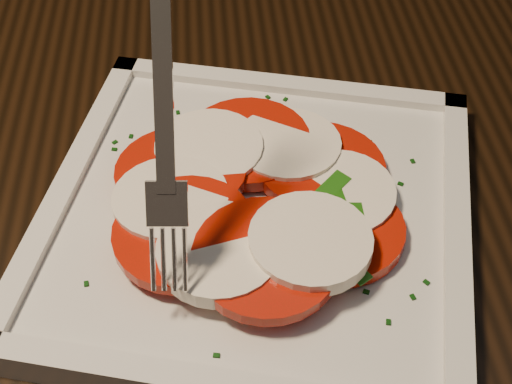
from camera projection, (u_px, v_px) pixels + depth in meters
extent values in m
cube|color=black|center=(178.00, 193.00, 0.49)|extent=(1.30, 0.96, 0.04)
cylinder|color=black|center=(162.00, 174.00, 1.25)|extent=(0.04, 0.04, 0.41)
cylinder|color=black|center=(365.00, 166.00, 1.26)|extent=(0.04, 0.04, 0.41)
cylinder|color=black|center=(168.00, 53.00, 1.50)|extent=(0.04, 0.04, 0.41)
cylinder|color=black|center=(338.00, 47.00, 1.51)|extent=(0.04, 0.04, 0.41)
cube|color=silver|center=(256.00, 217.00, 0.44)|extent=(0.29, 0.29, 0.01)
cylinder|color=#B91104|center=(335.00, 230.00, 0.42)|extent=(0.08, 0.08, 0.01)
cylinder|color=white|center=(339.00, 195.00, 0.44)|extent=(0.07, 0.07, 0.01)
cylinder|color=#B91104|center=(320.00, 167.00, 0.45)|extent=(0.08, 0.08, 0.01)
cylinder|color=white|center=(287.00, 147.00, 0.46)|extent=(0.07, 0.07, 0.01)
cylinder|color=#B91104|center=(247.00, 142.00, 0.47)|extent=(0.08, 0.08, 0.01)
cylinder|color=white|center=(209.00, 150.00, 0.46)|extent=(0.07, 0.07, 0.01)
cylinder|color=#B91104|center=(181.00, 172.00, 0.44)|extent=(0.08, 0.08, 0.01)
cylinder|color=white|center=(171.00, 201.00, 0.42)|extent=(0.07, 0.07, 0.01)
cylinder|color=#B91104|center=(184.00, 232.00, 0.41)|extent=(0.08, 0.08, 0.01)
cylinder|color=white|center=(219.00, 252.00, 0.39)|extent=(0.07, 0.07, 0.01)
cylinder|color=#B91104|center=(266.00, 258.00, 0.39)|extent=(0.08, 0.08, 0.01)
cylinder|color=white|center=(310.00, 242.00, 0.40)|extent=(0.07, 0.07, 0.01)
cube|color=#1C580F|center=(327.00, 191.00, 0.43)|extent=(0.03, 0.04, 0.00)
cube|color=#1C580F|center=(336.00, 196.00, 0.43)|extent=(0.02, 0.04, 0.01)
cube|color=#1C580F|center=(194.00, 167.00, 0.45)|extent=(0.03, 0.02, 0.00)
cube|color=#1C580F|center=(342.00, 257.00, 0.40)|extent=(0.03, 0.04, 0.00)
cube|color=#1C580F|center=(211.00, 170.00, 0.44)|extent=(0.03, 0.03, 0.01)
cube|color=#1C580F|center=(360.00, 225.00, 0.41)|extent=(0.01, 0.04, 0.00)
cube|color=#0A3309|center=(388.00, 322.00, 0.38)|extent=(0.00, 0.00, 0.00)
cube|color=#0A3309|center=(120.00, 201.00, 0.44)|extent=(0.00, 0.00, 0.00)
cube|color=#0A3309|center=(178.00, 112.00, 0.50)|extent=(0.00, 0.00, 0.00)
cube|color=#0A3309|center=(247.00, 320.00, 0.38)|extent=(0.00, 0.00, 0.00)
cube|color=#0A3309|center=(398.00, 238.00, 0.42)|extent=(0.00, 0.00, 0.00)
cube|color=#0A3309|center=(366.00, 292.00, 0.39)|extent=(0.00, 0.00, 0.00)
cube|color=#0A3309|center=(131.00, 136.00, 0.48)|extent=(0.00, 0.00, 0.00)
cube|color=#0A3309|center=(86.00, 284.00, 0.40)|extent=(0.00, 0.00, 0.00)
cube|color=#0A3309|center=(132.00, 155.00, 0.47)|extent=(0.00, 0.00, 0.00)
cube|color=#0A3309|center=(426.00, 282.00, 0.40)|extent=(0.00, 0.00, 0.00)
cube|color=#0A3309|center=(115.00, 142.00, 0.48)|extent=(0.00, 0.00, 0.00)
cube|color=#0A3309|center=(268.00, 97.00, 0.51)|extent=(0.00, 0.00, 0.00)
cube|color=#0A3309|center=(344.00, 145.00, 0.48)|extent=(0.00, 0.00, 0.00)
cube|color=#0A3309|center=(216.00, 355.00, 0.37)|extent=(0.00, 0.00, 0.00)
cube|color=#0A3309|center=(120.00, 165.00, 0.46)|extent=(0.00, 0.00, 0.00)
cube|color=#0A3309|center=(201.00, 114.00, 0.50)|extent=(0.00, 0.00, 0.00)
cube|color=#0A3309|center=(413.00, 161.00, 0.47)|extent=(0.00, 0.00, 0.00)
cube|color=#0A3309|center=(400.00, 184.00, 0.45)|extent=(0.00, 0.00, 0.00)
cube|color=#0A3309|center=(114.00, 149.00, 0.47)|extent=(0.00, 0.00, 0.00)
cube|color=#0A3309|center=(255.00, 113.00, 0.50)|extent=(0.00, 0.00, 0.00)
cube|color=#0A3309|center=(135.00, 187.00, 0.45)|extent=(0.00, 0.00, 0.00)
cube|color=#0A3309|center=(285.00, 99.00, 0.51)|extent=(0.00, 0.00, 0.00)
cube|color=#0A3309|center=(302.00, 315.00, 0.38)|extent=(0.00, 0.00, 0.00)
cube|color=#0A3309|center=(374.00, 259.00, 0.41)|extent=(0.00, 0.00, 0.00)
cube|color=#0A3309|center=(304.00, 116.00, 0.50)|extent=(0.00, 0.00, 0.00)
cube|color=#0A3309|center=(277.00, 116.00, 0.50)|extent=(0.00, 0.00, 0.00)
cube|color=#0A3309|center=(370.00, 142.00, 0.48)|extent=(0.00, 0.00, 0.00)
cube|color=#0A3309|center=(193.00, 119.00, 0.49)|extent=(0.00, 0.00, 0.00)
cube|color=#0A3309|center=(413.00, 297.00, 0.39)|extent=(0.00, 0.00, 0.00)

